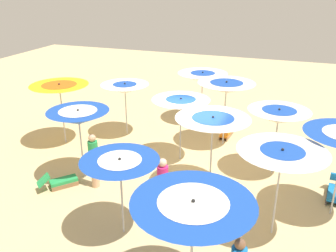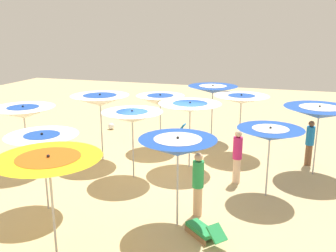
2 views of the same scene
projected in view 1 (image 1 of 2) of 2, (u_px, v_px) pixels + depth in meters
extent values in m
cube|color=#D1B57F|center=(186.00, 174.00, 12.06)|extent=(39.06, 39.06, 0.04)
cylinder|color=#B2B2B7|center=(275.00, 145.00, 11.72)|extent=(0.05, 0.05, 2.00)
cone|color=white|center=(278.00, 117.00, 11.34)|extent=(1.97, 1.97, 0.44)
cone|color=#1947B2|center=(279.00, 114.00, 11.30)|extent=(1.07, 1.07, 0.24)
sphere|color=black|center=(279.00, 109.00, 11.24)|extent=(0.07, 0.07, 0.07)
cylinder|color=#B2B2B7|center=(224.00, 117.00, 13.72)|extent=(0.05, 0.05, 2.29)
cone|color=white|center=(226.00, 88.00, 13.28)|extent=(2.13, 2.13, 0.40)
cone|color=#1947B2|center=(226.00, 85.00, 13.24)|extent=(1.21, 1.21, 0.23)
sphere|color=black|center=(227.00, 82.00, 13.19)|extent=(0.07, 0.07, 0.07)
cylinder|color=#B2B2B7|center=(202.00, 99.00, 16.15)|extent=(0.05, 0.05, 2.01)
cone|color=white|center=(203.00, 77.00, 15.77)|extent=(2.19, 2.19, 0.39)
cone|color=#1947B2|center=(203.00, 75.00, 15.73)|extent=(1.07, 1.07, 0.19)
sphere|color=black|center=(203.00, 72.00, 15.68)|extent=(0.07, 0.07, 0.07)
cylinder|color=#B2B2B7|center=(276.00, 196.00, 8.82)|extent=(0.05, 0.05, 2.19)
cone|color=white|center=(282.00, 157.00, 8.40)|extent=(2.13, 2.13, 0.31)
cone|color=#1947B2|center=(282.00, 153.00, 8.37)|extent=(1.04, 1.04, 0.15)
sphere|color=black|center=(283.00, 149.00, 8.33)|extent=(0.07, 0.07, 0.07)
cylinder|color=#B2B2B7|center=(211.00, 157.00, 10.77)|extent=(0.05, 0.05, 2.20)
cone|color=white|center=(213.00, 123.00, 10.35)|extent=(2.19, 2.19, 0.30)
cone|color=#1947B2|center=(213.00, 120.00, 10.32)|extent=(1.22, 1.22, 0.17)
sphere|color=black|center=(213.00, 117.00, 10.28)|extent=(0.07, 0.07, 0.07)
cylinder|color=#B2B2B7|center=(180.00, 132.00, 12.60)|extent=(0.05, 0.05, 2.08)
cone|color=white|center=(181.00, 104.00, 12.20)|extent=(1.99, 1.99, 0.36)
cone|color=#1947B2|center=(181.00, 102.00, 12.16)|extent=(1.03, 1.03, 0.19)
sphere|color=black|center=(181.00, 98.00, 12.12)|extent=(0.07, 0.07, 0.07)
cylinder|color=#B2B2B7|center=(126.00, 112.00, 14.72)|extent=(0.05, 0.05, 1.96)
cone|color=white|center=(125.00, 89.00, 14.34)|extent=(1.93, 1.93, 0.37)
cone|color=#1947B2|center=(125.00, 86.00, 14.30)|extent=(0.94, 0.94, 0.18)
sphere|color=black|center=(125.00, 84.00, 14.26)|extent=(0.07, 0.07, 0.07)
cone|color=#1947B2|center=(193.00, 211.00, 6.50)|extent=(2.30, 2.30, 0.38)
cone|color=white|center=(193.00, 207.00, 6.46)|extent=(1.31, 1.31, 0.22)
sphere|color=black|center=(193.00, 201.00, 6.41)|extent=(0.07, 0.07, 0.07)
cylinder|color=#B2B2B7|center=(122.00, 201.00, 8.90)|extent=(0.05, 0.05, 1.91)
cone|color=#1947B2|center=(120.00, 167.00, 8.54)|extent=(1.91, 1.91, 0.36)
cone|color=white|center=(120.00, 163.00, 8.51)|extent=(1.04, 1.04, 0.19)
sphere|color=black|center=(120.00, 159.00, 8.46)|extent=(0.07, 0.07, 0.07)
cylinder|color=#B2B2B7|center=(82.00, 148.00, 11.43)|extent=(0.05, 0.05, 2.09)
cone|color=#1947B2|center=(79.00, 118.00, 11.03)|extent=(1.91, 1.91, 0.44)
cone|color=white|center=(78.00, 115.00, 10.99)|extent=(1.17, 1.17, 0.27)
sphere|color=black|center=(78.00, 110.00, 10.93)|extent=(0.07, 0.07, 0.07)
cylinder|color=#B2B2B7|center=(63.00, 116.00, 13.92)|extent=(0.05, 0.05, 2.19)
cone|color=yellow|center=(60.00, 89.00, 13.50)|extent=(2.19, 2.19, 0.33)
cone|color=orange|center=(59.00, 87.00, 13.47)|extent=(1.30, 1.30, 0.20)
sphere|color=black|center=(59.00, 84.00, 13.42)|extent=(0.07, 0.07, 0.07)
cube|color=olive|center=(230.00, 136.00, 14.71)|extent=(0.97, 0.12, 0.14)
cube|color=olive|center=(223.00, 135.00, 14.83)|extent=(0.97, 0.12, 0.14)
cube|color=orange|center=(226.00, 132.00, 14.73)|extent=(0.99, 0.39, 0.10)
cube|color=orange|center=(231.00, 123.00, 15.22)|extent=(0.43, 0.34, 0.31)
cube|color=#333338|center=(327.00, 195.00, 10.71)|extent=(0.94, 0.14, 0.14)
cube|color=#1972B7|center=(334.00, 193.00, 10.59)|extent=(0.97, 0.45, 0.10)
cube|color=#1972B7|center=(336.00, 177.00, 11.00)|extent=(0.32, 0.38, 0.38)
cube|color=olive|center=(63.00, 181.00, 11.44)|extent=(0.65, 0.57, 0.14)
cube|color=olive|center=(65.00, 186.00, 11.15)|extent=(0.65, 0.57, 0.14)
cube|color=green|center=(64.00, 180.00, 11.25)|extent=(0.86, 0.81, 0.10)
cube|color=green|center=(43.00, 180.00, 10.91)|extent=(0.53, 0.52, 0.30)
sphere|color=brown|center=(240.00, 244.00, 6.57)|extent=(0.21, 0.21, 0.21)
cylinder|color=beige|center=(163.00, 203.00, 9.74)|extent=(0.24, 0.24, 0.82)
cylinder|color=#D82672|center=(163.00, 178.00, 9.45)|extent=(0.30, 0.30, 0.72)
sphere|color=beige|center=(163.00, 163.00, 9.27)|extent=(0.22, 0.22, 0.22)
cylinder|color=#D8A87F|center=(95.00, 175.00, 11.14)|extent=(0.24, 0.24, 0.83)
cylinder|color=green|center=(93.00, 152.00, 10.84)|extent=(0.30, 0.30, 0.72)
sphere|color=#D8A87F|center=(92.00, 138.00, 10.66)|extent=(0.22, 0.22, 0.22)
sphere|color=white|center=(332.00, 139.00, 14.23)|extent=(0.31, 0.31, 0.31)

